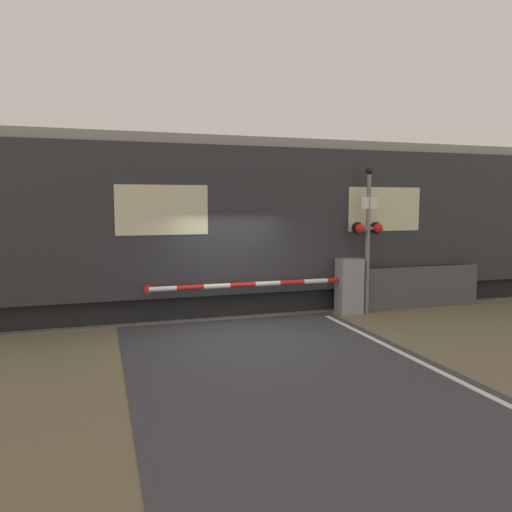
{
  "coord_description": "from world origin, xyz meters",
  "views": [
    {
      "loc": [
        -2.9,
        -9.86,
        2.75
      ],
      "look_at": [
        0.77,
        1.8,
        1.47
      ],
      "focal_mm": 35.0,
      "sensor_mm": 36.0,
      "label": 1
    }
  ],
  "objects": [
    {
      "name": "ground_plane",
      "position": [
        0.0,
        0.0,
        0.0
      ],
      "size": [
        80.0,
        80.0,
        0.0
      ],
      "primitive_type": "plane",
      "color": "#6B6047"
    },
    {
      "name": "track_bed",
      "position": [
        0.0,
        3.01,
        0.02
      ],
      "size": [
        36.0,
        3.2,
        0.13
      ],
      "color": "#666056",
      "rests_on": "ground_plane"
    },
    {
      "name": "train",
      "position": [
        4.13,
        3.0,
        2.21
      ],
      "size": [
        20.62,
        3.16,
        4.33
      ],
      "color": "black",
      "rests_on": "ground_plane"
    },
    {
      "name": "crossing_barrier",
      "position": [
        2.68,
        1.2,
        0.72
      ],
      "size": [
        5.33,
        0.44,
        1.39
      ],
      "color": "gray",
      "rests_on": "ground_plane"
    },
    {
      "name": "signal_post",
      "position": [
        3.47,
        1.08,
        2.07
      ],
      "size": [
        0.81,
        0.26,
        3.65
      ],
      "color": "gray",
      "rests_on": "ground_plane"
    },
    {
      "name": "roadside_fence",
      "position": [
        4.85,
        1.23,
        0.55
      ],
      "size": [
        4.18,
        0.06,
        1.1
      ],
      "color": "#4C4C51",
      "rests_on": "ground_plane"
    }
  ]
}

